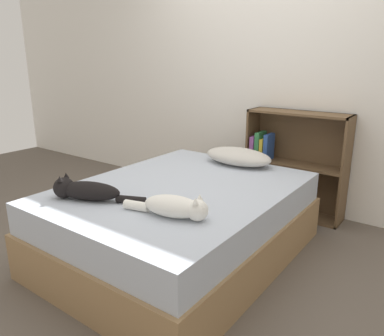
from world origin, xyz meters
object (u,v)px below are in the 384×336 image
(pillow, at_px, (238,156))
(cat_dark, at_px, (84,190))
(cat_light, at_px, (176,207))
(bookshelf, at_px, (293,161))
(bed, at_px, (181,221))

(pillow, distance_m, cat_dark, 1.32)
(cat_light, height_order, cat_dark, cat_dark)
(bookshelf, bearing_deg, bed, -104.32)
(bed, xyz_separation_m, cat_light, (0.30, -0.42, 0.32))
(cat_light, height_order, bookshelf, bookshelf)
(pillow, bearing_deg, cat_light, -77.50)
(bed, bearing_deg, bookshelf, 75.68)
(bed, distance_m, cat_dark, 0.72)
(cat_light, bearing_deg, bed, 111.26)
(cat_dark, bearing_deg, bookshelf, -132.93)
(bed, height_order, cat_dark, cat_dark)
(cat_dark, bearing_deg, cat_light, 168.23)
(bed, bearing_deg, pillow, 86.37)
(cat_light, xyz_separation_m, cat_dark, (-0.63, -0.13, 0.00))
(pillow, height_order, cat_dark, cat_dark)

